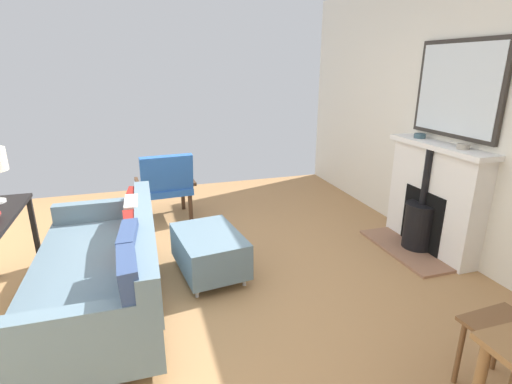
{
  "coord_description": "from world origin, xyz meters",
  "views": [
    {
      "loc": [
        0.45,
        2.89,
        1.85
      ],
      "look_at": [
        -0.49,
        -0.18,
        0.8
      ],
      "focal_mm": 27.12,
      "sensor_mm": 36.0,
      "label": 1
    }
  ],
  "objects": [
    {
      "name": "mirror_over_mantel",
      "position": [
        -2.47,
        -0.14,
        1.63
      ],
      "size": [
        0.04,
        1.04,
        0.9
      ],
      "color": "#2D2823"
    },
    {
      "name": "fireplace",
      "position": [
        -2.36,
        -0.14,
        0.5
      ],
      "size": [
        0.59,
        1.21,
        1.12
      ],
      "color": "#93664C",
      "rests_on": "ground"
    },
    {
      "name": "mantel_bowl_near",
      "position": [
        -2.38,
        -0.46,
        1.15
      ],
      "size": [
        0.12,
        0.12,
        0.05
      ],
      "color": "#334C56",
      "rests_on": "fireplace"
    },
    {
      "name": "ground_plane",
      "position": [
        0.0,
        0.0,
        -0.0
      ],
      "size": [
        5.12,
        6.28,
        0.01
      ],
      "primitive_type": "cube",
      "color": "#A87A4C"
    },
    {
      "name": "mantel_bowl_far",
      "position": [
        -2.38,
        0.12,
        1.15
      ],
      "size": [
        0.11,
        0.11,
        0.05
      ],
      "color": "#9E9384",
      "rests_on": "fireplace"
    },
    {
      "name": "sofa",
      "position": [
        0.78,
        -0.01,
        0.34
      ],
      "size": [
        0.94,
        1.96,
        0.8
      ],
      "color": "#B2B2B7",
      "rests_on": "ground"
    },
    {
      "name": "ottoman",
      "position": [
        -0.08,
        -0.27,
        0.25
      ],
      "size": [
        0.63,
        0.85,
        0.41
      ],
      "color": "#B2B2B7",
      "rests_on": "ground"
    },
    {
      "name": "armchair_accent",
      "position": [
        0.18,
        -1.71,
        0.49
      ],
      "size": [
        0.72,
        0.65,
        0.87
      ],
      "color": "#4C3321",
      "rests_on": "ground"
    },
    {
      "name": "wall_left",
      "position": [
        -2.56,
        0.0,
        1.4
      ],
      "size": [
        0.12,
        6.28,
        2.8
      ],
      "primitive_type": "cube",
      "color": "silver",
      "rests_on": "ground"
    }
  ]
}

